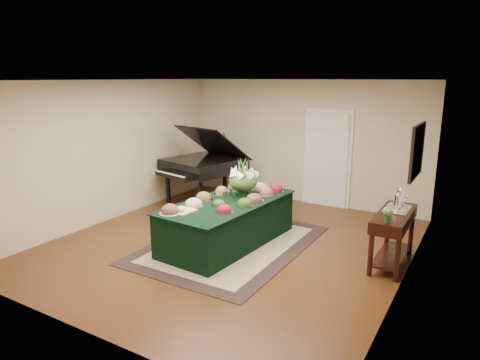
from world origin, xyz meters
The scene contains 14 objects.
ground centered at (0.00, 0.00, 0.00)m, with size 6.00×6.00×0.00m, color black.
area_rug centered at (0.01, -0.03, 0.01)m, with size 2.32×3.24×0.01m.
kitchen_doorway centered at (0.60, 2.97, 1.02)m, with size 1.05×0.07×2.10m.
buffet_table centered at (-0.05, 0.00, 0.37)m, with size 1.37×2.59×0.74m.
food_platters centered at (-0.08, 0.16, 0.80)m, with size 1.11×2.28×0.15m.
cutting_board centered at (-0.37, -0.81, 0.78)m, with size 0.38×0.38×0.10m.
green_goblets centered at (-0.04, 0.05, 0.83)m, with size 0.21×0.30×0.18m.
floral_centerpiece centered at (-0.04, 0.48, 1.05)m, with size 0.52×0.52×0.52m.
grand_piano centered at (-1.84, 1.83, 0.86)m, with size 1.79×1.92×1.73m.
wicker_basket centered at (-1.18, 1.17, 0.14)m, with size 0.44×0.44×0.27m, color #A27E41.
mahogany_sideboard centered at (2.49, 0.53, 0.63)m, with size 0.45×1.27×0.82m.
tea_service centered at (2.50, 0.81, 0.94)m, with size 0.34×0.58×0.30m.
pink_bouquet centered at (2.50, 0.02, 0.96)m, with size 0.17×0.17×0.21m.
wall_painting centered at (2.72, 0.53, 1.75)m, with size 0.05×0.95×0.75m.
Camera 1 is at (3.58, -5.75, 2.75)m, focal length 32.00 mm.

